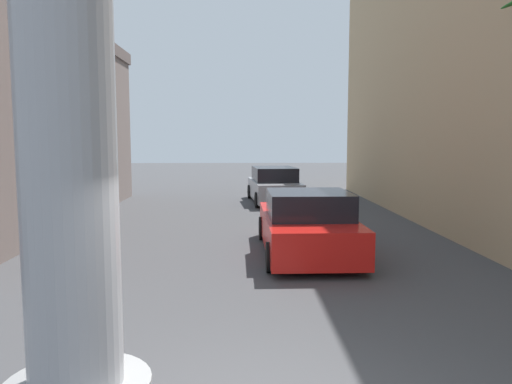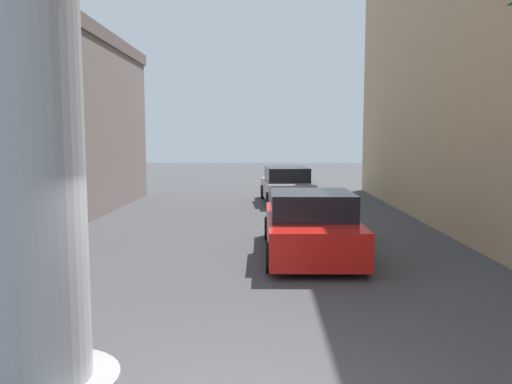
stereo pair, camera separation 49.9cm
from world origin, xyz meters
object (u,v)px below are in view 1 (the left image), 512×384
at_px(palm_tree_far_left, 94,93).
at_px(pedestrian_mid_right, 476,204).
at_px(car_far, 274,186).
at_px(palm_tree_mid_right, 467,51).
at_px(palm_tree_mid_left, 15,35).
at_px(car_lead, 307,225).

height_order(palm_tree_far_left, pedestrian_mid_right, palm_tree_far_left).
bearing_deg(pedestrian_mid_right, car_far, 119.17).
bearing_deg(pedestrian_mid_right, palm_tree_mid_right, 72.65).
distance_m(palm_tree_far_left, pedestrian_mid_right, 17.00).
height_order(palm_tree_far_left, palm_tree_mid_right, palm_tree_mid_right).
height_order(palm_tree_mid_left, palm_tree_mid_right, palm_tree_mid_right).
relative_size(palm_tree_far_left, palm_tree_mid_left, 0.80).
xyz_separation_m(palm_tree_mid_right, pedestrian_mid_right, (-1.04, -3.33, -4.59)).
xyz_separation_m(car_far, palm_tree_far_left, (-8.16, 1.49, 4.16)).
xyz_separation_m(palm_tree_mid_left, palm_tree_mid_right, (13.83, 1.54, -0.11)).
bearing_deg(palm_tree_far_left, palm_tree_mid_left, -88.34).
bearing_deg(palm_tree_far_left, pedestrian_mid_right, -38.09).
distance_m(palm_tree_far_left, palm_tree_mid_left, 8.46).
bearing_deg(palm_tree_mid_left, car_lead, -20.28).
bearing_deg(car_far, palm_tree_mid_left, -138.82).
relative_size(car_far, palm_tree_mid_left, 0.50).
relative_size(palm_tree_far_left, palm_tree_mid_right, 0.79).
height_order(car_far, palm_tree_mid_left, palm_tree_mid_left).
bearing_deg(car_far, palm_tree_far_left, 169.66).
distance_m(car_far, palm_tree_far_left, 9.28).
xyz_separation_m(palm_tree_far_left, palm_tree_mid_left, (0.24, -8.42, 0.86)).
relative_size(palm_tree_mid_left, pedestrian_mid_right, 5.24).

